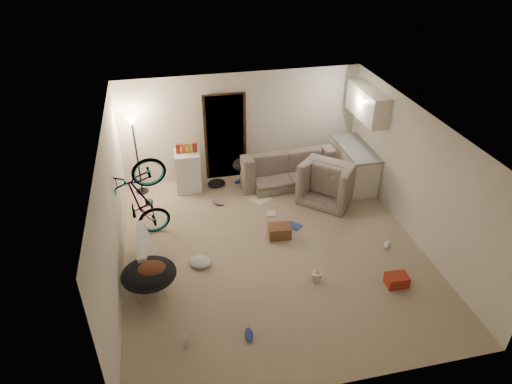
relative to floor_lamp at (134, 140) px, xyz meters
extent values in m
cube|color=#B5A58B|center=(2.40, -2.65, -1.32)|extent=(5.50, 6.00, 0.02)
cube|color=white|center=(2.40, -2.65, 1.20)|extent=(5.50, 6.00, 0.02)
cube|color=white|center=(2.40, 0.36, -0.06)|extent=(5.50, 0.02, 2.50)
cube|color=white|center=(2.40, -5.66, -0.06)|extent=(5.50, 0.02, 2.50)
cube|color=white|center=(-0.36, -2.65, -0.06)|extent=(0.02, 6.00, 2.50)
cube|color=white|center=(5.16, -2.65, -0.06)|extent=(0.02, 6.00, 2.50)
cube|color=black|center=(2.00, 0.32, -0.29)|extent=(0.85, 0.10, 2.04)
cube|color=#311E11|center=(2.00, 0.29, -0.29)|extent=(0.97, 0.04, 2.10)
cylinder|color=black|center=(0.00, 0.00, -1.29)|extent=(0.28, 0.28, 0.03)
cylinder|color=black|center=(0.00, 0.00, -0.46)|extent=(0.04, 0.04, 1.70)
cone|color=#FFE0A5|center=(0.00, 0.00, 0.41)|extent=(0.24, 0.24, 0.18)
cube|color=#EEE8CF|center=(4.83, -0.65, -0.87)|extent=(0.60, 1.50, 0.88)
cube|color=gray|center=(4.83, -0.65, -0.41)|extent=(0.64, 1.54, 0.04)
cube|color=#EEE8CF|center=(4.96, -0.65, 0.64)|extent=(0.38, 1.40, 0.65)
imported|color=#373E37|center=(3.30, -0.20, -0.99)|extent=(2.21, 0.97, 0.63)
imported|color=#373E37|center=(4.13, -1.10, -0.95)|extent=(1.46, 1.45, 0.72)
imported|color=black|center=(0.10, -1.76, -0.83)|extent=(1.92, 1.05, 1.05)
imported|color=#A32D18|center=(0.57, -4.64, -1.30)|extent=(0.28, 0.26, 0.02)
cube|color=white|center=(1.06, -0.10, -0.84)|extent=(0.57, 0.57, 0.93)
cube|color=#A32D18|center=(0.89, -0.10, -0.31)|extent=(0.11, 0.08, 0.30)
cube|color=orange|center=(1.01, -0.10, -0.31)|extent=(0.11, 0.09, 0.30)
cube|color=gold|center=(1.13, -0.10, -0.31)|extent=(0.11, 0.08, 0.30)
cube|color=#A32D18|center=(1.25, -0.10, -0.31)|extent=(0.11, 0.09, 0.30)
cylinder|color=silver|center=(0.13, -3.38, -1.10)|extent=(0.59, 0.59, 0.42)
ellipsoid|color=black|center=(0.13, -3.38, -0.84)|extent=(0.83, 0.83, 0.35)
torus|color=black|center=(0.13, -3.38, -0.84)|extent=(0.90, 0.90, 0.06)
ellipsoid|color=#572D1E|center=(0.18, -3.41, -0.73)|extent=(0.51, 0.44, 0.22)
ellipsoid|color=black|center=(2.35, -0.20, -0.77)|extent=(0.62, 0.54, 0.28)
cube|color=silver|center=(0.10, -2.73, -0.95)|extent=(0.29, 1.09, 0.73)
cube|color=brown|center=(2.62, -2.29, -1.18)|extent=(0.46, 0.35, 0.25)
cube|color=#A32D18|center=(4.23, -4.04, -1.20)|extent=(0.38, 0.29, 0.21)
cylinder|color=beige|center=(2.93, -3.64, -1.22)|extent=(0.18, 0.18, 0.18)
cone|color=beige|center=(2.93, -3.64, -1.09)|extent=(0.10, 0.10, 0.08)
cube|color=silver|center=(2.51, -0.83, -1.30)|extent=(0.61, 0.65, 0.01)
cube|color=#293794|center=(3.00, -2.04, -1.29)|extent=(0.34, 0.35, 0.03)
cube|color=silver|center=(2.66, -1.51, -1.30)|extent=(0.23, 0.27, 0.02)
ellipsoid|color=#293794|center=(2.23, -0.10, -1.26)|extent=(0.27, 0.18, 0.09)
ellipsoid|color=slate|center=(1.60, -0.92, -1.25)|extent=(0.29, 0.28, 0.11)
ellipsoid|color=#293794|center=(1.53, -4.60, -1.25)|extent=(0.14, 0.29, 0.11)
ellipsoid|color=white|center=(4.55, -3.04, -1.26)|extent=(0.23, 0.26, 0.09)
ellipsoid|color=black|center=(1.69, -0.10, -1.24)|extent=(0.50, 0.47, 0.12)
ellipsoid|color=silver|center=(1.00, -2.79, -1.24)|extent=(0.52, 0.49, 0.12)
camera|label=1|loc=(0.63, -9.19, 4.20)|focal=32.00mm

